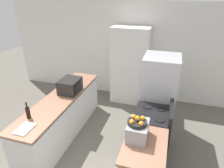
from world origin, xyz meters
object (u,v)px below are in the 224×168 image
Objects in this scene: stove at (151,133)px; toaster_oven at (138,131)px; refrigerator at (158,95)px; fruit_bowl at (137,121)px; microwave at (70,86)px; wine_bottle at (28,112)px; pantry_cabinet at (130,66)px.

toaster_oven is (-0.15, -0.71, 0.56)m from stove.
refrigerator is 6.23× the size of fruit_bowl.
fruit_bowl is (-0.01, -0.01, 0.16)m from toaster_oven.
refrigerator is at bearing 14.41° from microwave.
wine_bottle is 1.82m from fruit_bowl.
stove is at bearing -9.58° from microwave.
refrigerator reaches higher than fruit_bowl.
microwave is at bearing 147.78° from toaster_oven.
pantry_cabinet is 1.20× the size of refrigerator.
stove is at bearing -91.73° from refrigerator.
pantry_cabinet is 1.41m from refrigerator.
pantry_cabinet reaches higher than fruit_bowl.
wine_bottle is (-2.00, -1.50, 0.15)m from refrigerator.
wine_bottle is at bearing -143.09° from refrigerator.
microwave is at bearing 147.28° from fruit_bowl.
pantry_cabinet is at bearing 66.34° from wine_bottle.
wine_bottle is 1.09× the size of fruit_bowl.
toaster_oven is (0.68, -2.57, 0.00)m from pantry_cabinet.
microwave is at bearing 170.42° from stove.
fruit_bowl is at bearing 0.83° from wine_bottle.
microwave is 1.56× the size of wine_bottle.
stove is at bearing -65.97° from pantry_cabinet.
refrigerator is 1.48m from toaster_oven.
microwave reaches higher than stove.
toaster_oven is (-0.17, -1.46, 0.17)m from refrigerator.
stove is 0.62× the size of refrigerator.
pantry_cabinet is 6.84× the size of wine_bottle.
toaster_oven is at bearing -32.22° from microwave.
toaster_oven is at bearing 1.16° from wine_bottle.
refrigerator is (0.02, 0.75, 0.39)m from stove.
pantry_cabinet is at bearing 59.61° from microwave.
toaster_oven is at bearing 38.84° from fruit_bowl.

